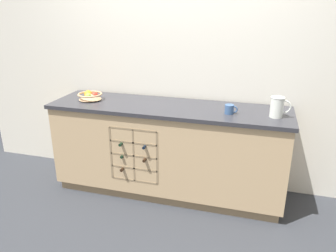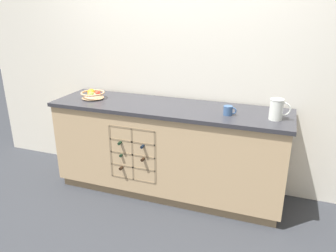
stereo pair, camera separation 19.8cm
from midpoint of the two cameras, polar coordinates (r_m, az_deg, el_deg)
The scene contains 6 objects.
ground_plane at distance 3.40m, azimuth 1.70°, elevation -11.19°, with size 14.00×14.00×0.00m, color #2D3035.
back_wall at distance 3.27m, azimuth 3.93°, elevation 11.50°, with size 4.59×0.06×2.55m, color silver.
kitchen_island at distance 3.18m, azimuth 1.72°, elevation -4.16°, with size 2.23×0.63×0.90m.
fruit_bowl at distance 3.33m, azimuth -11.30°, elevation 5.43°, with size 0.24×0.24×0.09m.
white_pitcher at distance 2.81m, azimuth 20.36°, elevation 2.80°, with size 0.17×0.11×0.17m.
ceramic_mug at distance 2.82m, azimuth 12.46°, elevation 2.63°, with size 0.11×0.08×0.08m.
Camera 2 is at (0.99, -2.72, 1.77)m, focal length 35.00 mm.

